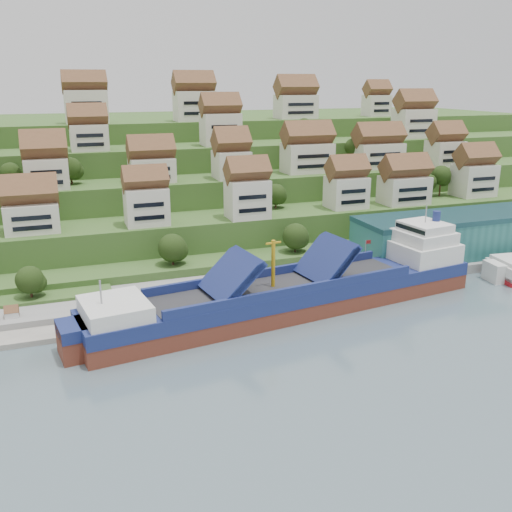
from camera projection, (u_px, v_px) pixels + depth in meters
name	position (u px, v px, depth m)	size (l,w,h in m)	color
ground	(308.00, 312.00, 111.47)	(300.00, 300.00, 0.00)	slate
quay	(360.00, 272.00, 131.10)	(180.00, 14.00, 2.20)	gray
hillside	(186.00, 177.00, 201.46)	(260.00, 128.00, 31.00)	#2D4C1E
hillside_village	(222.00, 152.00, 158.95)	(154.51, 63.27, 29.65)	silver
hillside_trees	(202.00, 205.00, 139.42)	(141.53, 62.45, 28.70)	#243B13
warehouse	(471.00, 233.00, 141.45)	(60.00, 15.00, 10.00)	#256663
flagpole	(366.00, 255.00, 124.29)	(1.28, 0.16, 8.00)	gray
cargo_ship	(301.00, 293.00, 111.67)	(81.82, 23.31, 17.97)	maroon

